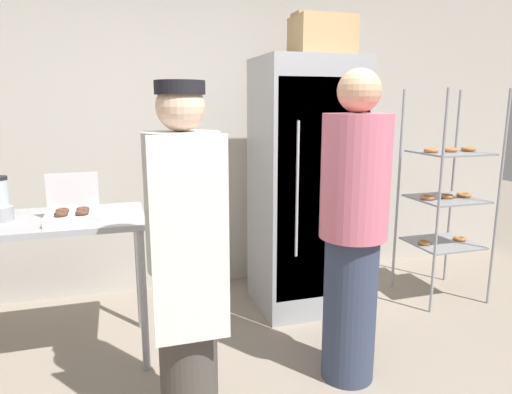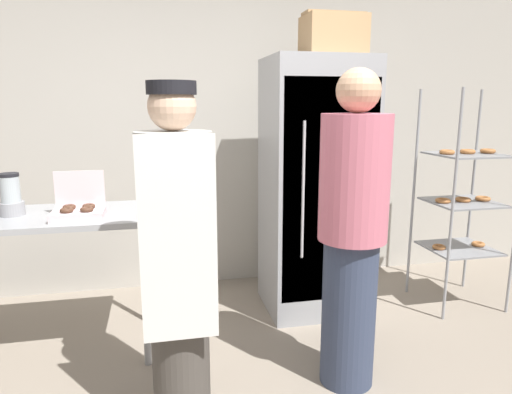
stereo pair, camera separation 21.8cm
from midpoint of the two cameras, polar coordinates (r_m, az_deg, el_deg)
The scene contains 9 objects.
back_wall at distance 4.02m, azimuth -2.64°, elevation 10.95°, with size 6.40×0.12×3.10m, color #B7B2A8.
refrigerator at distance 3.52m, azimuth 9.16°, elevation 1.12°, with size 0.75×0.68×1.93m.
baking_rack at distance 3.97m, azimuth 25.92°, elevation -0.32°, with size 0.57×0.54×1.71m.
prep_counter at distance 3.07m, azimuth -21.82°, elevation -4.08°, with size 1.13×0.64×0.92m.
donut_box at distance 2.88m, azimuth -19.32°, elevation -1.62°, with size 0.30×0.23×0.27m.
blender_pitcher at distance 3.10m, azimuth -26.58°, elevation 0.00°, with size 0.15×0.15×0.26m.
cardboard_storage_box at distance 3.55m, azimuth 11.46°, elevation 19.17°, with size 0.44×0.32×0.31m.
person_baker at distance 2.24m, azimuth -7.04°, elevation -7.10°, with size 0.36×0.38×1.70m.
person_customer at distance 2.59m, azimuth 14.32°, elevation -4.21°, with size 0.38×0.38×1.78m.
Camera 2 is at (-0.56, -1.78, 1.60)m, focal length 32.00 mm.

